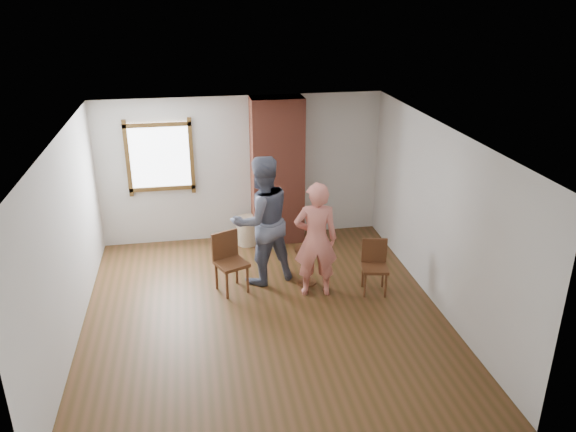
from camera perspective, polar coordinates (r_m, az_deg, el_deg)
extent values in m
plane|color=brown|center=(8.09, -2.43, -9.94)|extent=(5.50, 5.50, 0.00)
cube|color=silver|center=(10.04, -4.72, 4.78)|extent=(5.00, 0.04, 2.60)
cube|color=silver|center=(7.60, -21.63, -2.73)|extent=(0.04, 5.50, 2.60)
cube|color=silver|center=(8.15, 15.09, -0.18)|extent=(0.04, 5.50, 2.60)
cube|color=white|center=(7.05, -2.78, 8.22)|extent=(5.00, 5.50, 0.04)
cube|color=brown|center=(9.89, -12.89, 5.84)|extent=(1.14, 0.06, 1.34)
cube|color=white|center=(9.91, -12.89, 5.87)|extent=(1.00, 0.02, 1.20)
cube|color=#A74F3B|center=(9.87, -1.10, 4.55)|extent=(0.90, 0.50, 2.60)
cylinder|color=#CBB192|center=(10.08, -4.14, -1.48)|extent=(0.47, 0.47, 0.50)
cylinder|color=black|center=(9.81, -7.11, -3.44)|extent=(0.21, 0.21, 0.16)
cube|color=brown|center=(8.48, -5.77, -4.85)|extent=(0.56, 0.56, 0.05)
cylinder|color=brown|center=(8.38, -6.21, -7.00)|extent=(0.04, 0.04, 0.46)
cylinder|color=brown|center=(8.52, -4.13, -6.39)|extent=(0.04, 0.04, 0.46)
cylinder|color=brown|center=(8.65, -7.28, -6.04)|extent=(0.04, 0.04, 0.46)
cylinder|color=brown|center=(8.79, -5.25, -5.47)|extent=(0.04, 0.04, 0.46)
cube|color=brown|center=(8.53, -6.44, -2.98)|extent=(0.41, 0.21, 0.46)
cube|color=brown|center=(8.53, 8.81, -5.24)|extent=(0.45, 0.45, 0.05)
cylinder|color=brown|center=(8.47, 7.83, -6.95)|extent=(0.04, 0.04, 0.41)
cylinder|color=brown|center=(8.51, 9.89, -6.93)|extent=(0.04, 0.04, 0.41)
cylinder|color=brown|center=(8.74, 7.61, -5.96)|extent=(0.04, 0.04, 0.41)
cylinder|color=brown|center=(8.78, 9.61, -5.95)|extent=(0.04, 0.04, 0.41)
cube|color=brown|center=(8.59, 8.75, -3.51)|extent=(0.38, 0.11, 0.41)
cylinder|color=brown|center=(8.59, 2.02, -3.45)|extent=(0.40, 0.40, 0.04)
cylinder|color=brown|center=(8.72, 1.99, -5.16)|extent=(0.06, 0.06, 0.54)
cylinder|color=brown|center=(8.85, 1.97, -6.74)|extent=(0.28, 0.28, 0.03)
cylinder|color=white|center=(8.58, 2.02, -3.30)|extent=(0.18, 0.18, 0.01)
cube|color=white|center=(8.57, 2.09, -3.09)|extent=(0.08, 0.07, 0.06)
imported|color=#141D37|center=(8.53, -2.68, -0.46)|extent=(1.18, 1.04, 2.03)
imported|color=#ED8476|center=(8.20, 2.85, -2.43)|extent=(0.69, 0.50, 1.77)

